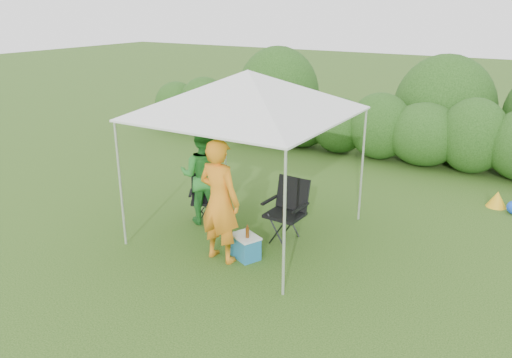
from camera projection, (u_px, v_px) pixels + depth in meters
The scene contains 10 objects.
ground at pixel (233, 242), 8.48m from camera, with size 70.00×70.00×0.00m, color #395C1D.
hedge at pixel (360, 125), 13.04m from camera, with size 13.86×1.53×1.80m.
canopy at pixel (248, 93), 8.07m from camera, with size 3.10×3.10×2.83m.
chair_right at pixel (288, 206), 8.43m from camera, with size 0.68×0.62×1.06m.
chair_left at pixel (204, 194), 9.29m from camera, with size 0.66×0.65×0.84m.
man at pixel (219, 201), 7.60m from camera, with size 0.72×0.47×1.97m, color orange.
woman at pixel (204, 176), 8.98m from camera, with size 0.87×0.68×1.80m, color #297E2D.
cooler at pixel (246, 246), 7.89m from camera, with size 0.55×0.49×0.38m.
bottle at pixel (247, 231), 7.73m from camera, with size 0.06×0.06×0.21m, color #592D0C.
lawn_toy at pixel (501, 201), 9.81m from camera, with size 0.64×0.54×0.32m.
Camera 1 is at (4.29, -6.35, 3.82)m, focal length 35.00 mm.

